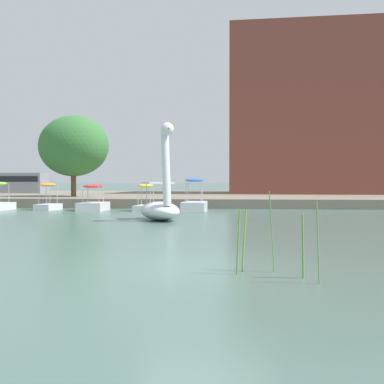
{
  "coord_description": "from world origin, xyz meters",
  "views": [
    {
      "loc": [
        0.64,
        -9.75,
        1.63
      ],
      "look_at": [
        -1.59,
        14.73,
        1.08
      ],
      "focal_mm": 48.63,
      "sensor_mm": 36.0,
      "label": 1
    }
  ],
  "objects_px": {
    "pedal_boat_blue": "(194,203)",
    "pedal_boat_orange": "(48,201)",
    "pedal_boat_yellow": "(146,203)",
    "pedal_boat_red": "(93,203)",
    "tree_broadleaf_left": "(73,146)",
    "swan_boat": "(160,204)",
    "parked_van": "(18,182)"
  },
  "relations": [
    {
      "from": "pedal_boat_red",
      "to": "pedal_boat_orange",
      "type": "height_order",
      "value": "pedal_boat_orange"
    },
    {
      "from": "swan_boat",
      "to": "tree_broadleaf_left",
      "type": "relative_size",
      "value": 0.62
    },
    {
      "from": "swan_boat",
      "to": "parked_van",
      "type": "relative_size",
      "value": 0.79
    },
    {
      "from": "pedal_boat_blue",
      "to": "pedal_boat_red",
      "type": "relative_size",
      "value": 1.08
    },
    {
      "from": "parked_van",
      "to": "tree_broadleaf_left",
      "type": "bearing_deg",
      "value": -48.91
    },
    {
      "from": "pedal_boat_yellow",
      "to": "tree_broadleaf_left",
      "type": "xyz_separation_m",
      "value": [
        -6.16,
        6.8,
        3.52
      ]
    },
    {
      "from": "pedal_boat_blue",
      "to": "parked_van",
      "type": "xyz_separation_m",
      "value": [
        -16.6,
        15.67,
        1.04
      ]
    },
    {
      "from": "pedal_boat_orange",
      "to": "parked_van",
      "type": "distance_m",
      "value": 17.49
    },
    {
      "from": "parked_van",
      "to": "swan_boat",
      "type": "bearing_deg",
      "value": -54.4
    },
    {
      "from": "pedal_boat_red",
      "to": "pedal_boat_orange",
      "type": "xyz_separation_m",
      "value": [
        -2.61,
        0.25,
        0.08
      ]
    },
    {
      "from": "pedal_boat_red",
      "to": "tree_broadleaf_left",
      "type": "distance_m",
      "value": 8.08
    },
    {
      "from": "pedal_boat_yellow",
      "to": "pedal_boat_red",
      "type": "xyz_separation_m",
      "value": [
        -2.94,
        0.28,
        -0.02
      ]
    },
    {
      "from": "swan_boat",
      "to": "parked_van",
      "type": "height_order",
      "value": "swan_boat"
    },
    {
      "from": "pedal_boat_orange",
      "to": "pedal_boat_red",
      "type": "bearing_deg",
      "value": -5.37
    },
    {
      "from": "pedal_boat_blue",
      "to": "pedal_boat_orange",
      "type": "height_order",
      "value": "pedal_boat_blue"
    },
    {
      "from": "swan_boat",
      "to": "parked_van",
      "type": "bearing_deg",
      "value": 125.6
    },
    {
      "from": "pedal_boat_yellow",
      "to": "parked_van",
      "type": "height_order",
      "value": "parked_van"
    },
    {
      "from": "tree_broadleaf_left",
      "to": "parked_van",
      "type": "relative_size",
      "value": 1.26
    },
    {
      "from": "pedal_boat_yellow",
      "to": "pedal_boat_red",
      "type": "relative_size",
      "value": 0.81
    },
    {
      "from": "parked_van",
      "to": "pedal_boat_yellow",
      "type": "bearing_deg",
      "value": -48.44
    },
    {
      "from": "pedal_boat_blue",
      "to": "pedal_boat_orange",
      "type": "distance_m",
      "value": 8.14
    },
    {
      "from": "tree_broadleaf_left",
      "to": "swan_boat",
      "type": "bearing_deg",
      "value": -58.72
    },
    {
      "from": "pedal_boat_red",
      "to": "pedal_boat_orange",
      "type": "distance_m",
      "value": 2.63
    },
    {
      "from": "pedal_boat_orange",
      "to": "tree_broadleaf_left",
      "type": "relative_size",
      "value": 0.29
    },
    {
      "from": "pedal_boat_yellow",
      "to": "pedal_boat_orange",
      "type": "bearing_deg",
      "value": 174.56
    },
    {
      "from": "pedal_boat_yellow",
      "to": "pedal_boat_red",
      "type": "distance_m",
      "value": 2.95
    },
    {
      "from": "swan_boat",
      "to": "parked_van",
      "type": "distance_m",
      "value": 27.04
    },
    {
      "from": "pedal_boat_blue",
      "to": "pedal_boat_orange",
      "type": "bearing_deg",
      "value": 177.24
    },
    {
      "from": "swan_boat",
      "to": "pedal_boat_orange",
      "type": "height_order",
      "value": "swan_boat"
    },
    {
      "from": "pedal_boat_orange",
      "to": "pedal_boat_blue",
      "type": "bearing_deg",
      "value": -2.76
    },
    {
      "from": "pedal_boat_blue",
      "to": "pedal_boat_red",
      "type": "distance_m",
      "value": 5.52
    },
    {
      "from": "swan_boat",
      "to": "parked_van",
      "type": "xyz_separation_m",
      "value": [
        -15.73,
        21.97,
        0.82
      ]
    }
  ]
}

